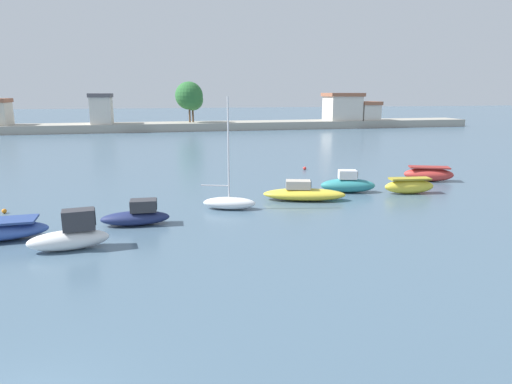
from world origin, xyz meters
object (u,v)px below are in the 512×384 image
object	(u,v)px
moored_boat_2	(71,235)
moored_boat_4	(229,202)
moored_boat_6	(348,184)
moored_boat_3	(137,216)
moored_boat_8	(429,174)
mooring_buoy_0	(4,211)
mooring_buoy_1	(305,168)
moored_boat_5	(304,193)
moored_boat_7	(409,186)

from	to	relation	value
moored_boat_2	moored_boat_4	world-z (taller)	moored_boat_4
moored_boat_6	moored_boat_4	bearing A→B (deg)	-148.48
moored_boat_3	moored_boat_4	xyz separation A→B (m)	(5.50, 2.22, -0.07)
moored_boat_6	moored_boat_8	bearing A→B (deg)	30.83
moored_boat_8	mooring_buoy_0	xyz separation A→B (m)	(-30.92, -3.24, -0.44)
moored_boat_8	mooring_buoy_1	world-z (taller)	moored_boat_8
moored_boat_5	moored_boat_6	distance (m)	4.26
moored_boat_2	moored_boat_3	world-z (taller)	moored_boat_2
moored_boat_3	moored_boat_7	distance (m)	19.25
mooring_buoy_0	mooring_buoy_1	size ratio (longest dim) A/B	0.88
moored_boat_2	moored_boat_6	bearing A→B (deg)	18.03
moored_boat_7	moored_boat_6	bearing A→B (deg)	168.08
moored_boat_8	moored_boat_2	bearing A→B (deg)	-135.49
moored_boat_7	mooring_buoy_1	xyz separation A→B (m)	(-4.16, 11.05, -0.40)
moored_boat_8	mooring_buoy_0	world-z (taller)	moored_boat_8
moored_boat_3	moored_boat_8	world-z (taller)	moored_boat_3
moored_boat_3	moored_boat_4	size ratio (longest dim) A/B	0.54
moored_boat_4	mooring_buoy_0	bearing A→B (deg)	-170.74
moored_boat_7	moored_boat_8	size ratio (longest dim) A/B	0.90
moored_boat_4	mooring_buoy_0	xyz separation A→B (m)	(-13.46, 2.01, -0.32)
moored_boat_2	moored_boat_4	xyz separation A→B (m)	(8.34, 5.57, -0.22)
moored_boat_7	mooring_buoy_0	distance (m)	26.86
mooring_buoy_1	moored_boat_2	bearing A→B (deg)	-134.14
moored_boat_4	moored_boat_5	bearing A→B (deg)	30.52
moored_boat_2	moored_boat_7	size ratio (longest dim) A/B	0.99
moored_boat_6	mooring_buoy_1	distance (m)	9.71
moored_boat_2	mooring_buoy_1	bearing A→B (deg)	38.32
moored_boat_2	moored_boat_6	xyz separation A→B (m)	(17.57, 8.40, -0.09)
moored_boat_5	moored_boat_8	xyz separation A→B (m)	(12.16, 4.05, 0.11)
moored_boat_5	mooring_buoy_1	bearing A→B (deg)	86.60
moored_boat_8	mooring_buoy_0	distance (m)	31.09
moored_boat_5	mooring_buoy_1	xyz separation A→B (m)	(3.93, 11.33, -0.31)
moored_boat_2	mooring_buoy_0	size ratio (longest dim) A/B	13.03
moored_boat_3	mooring_buoy_0	xyz separation A→B (m)	(-7.96, 4.23, -0.39)
moored_boat_8	mooring_buoy_1	xyz separation A→B (m)	(-8.23, 7.28, -0.42)
mooring_buoy_0	mooring_buoy_1	xyz separation A→B (m)	(22.69, 10.52, 0.02)
moored_boat_4	moored_boat_5	size ratio (longest dim) A/B	1.19
moored_boat_2	moored_boat_5	world-z (taller)	moored_boat_2
mooring_buoy_0	moored_boat_8	bearing A→B (deg)	5.99
mooring_buoy_0	moored_boat_5	bearing A→B (deg)	-2.46
moored_boat_8	mooring_buoy_1	size ratio (longest dim) A/B	12.89
moored_boat_7	mooring_buoy_1	world-z (taller)	moored_boat_7
moored_boat_6	moored_boat_8	size ratio (longest dim) A/B	1.00
moored_boat_2	moored_boat_8	size ratio (longest dim) A/B	0.89
moored_boat_4	moored_boat_7	world-z (taller)	moored_boat_4
mooring_buoy_1	moored_boat_4	bearing A→B (deg)	-126.37
moored_boat_2	moored_boat_5	xyz separation A→B (m)	(13.63, 6.77, -0.21)
moored_boat_2	moored_boat_7	xyz separation A→B (m)	(21.73, 7.05, -0.13)
moored_boat_2	moored_boat_5	bearing A→B (deg)	18.88
moored_boat_4	moored_boat_2	bearing A→B (deg)	-128.52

